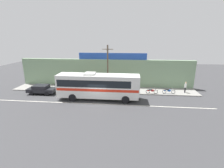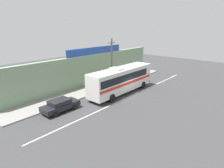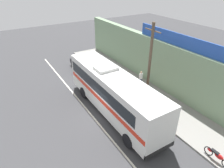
% 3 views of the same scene
% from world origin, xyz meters
% --- Properties ---
extents(ground_plane, '(70.00, 70.00, 0.00)m').
position_xyz_m(ground_plane, '(0.00, 0.00, 0.00)').
color(ground_plane, '#3A3A3D').
extents(sidewalk_slab, '(30.00, 3.60, 0.14)m').
position_xyz_m(sidewalk_slab, '(0.00, 5.20, 0.07)').
color(sidewalk_slab, gray).
rests_on(sidewalk_slab, ground_plane).
extents(storefront_facade, '(30.00, 0.70, 4.80)m').
position_xyz_m(storefront_facade, '(0.00, 7.35, 2.40)').
color(storefront_facade, gray).
rests_on(storefront_facade, ground_plane).
extents(storefront_billboard, '(11.58, 0.12, 1.10)m').
position_xyz_m(storefront_billboard, '(1.27, 7.35, 5.35)').
color(storefront_billboard, '#234CAD').
rests_on(storefront_billboard, storefront_facade).
extents(road_center_stripe, '(30.00, 0.14, 0.01)m').
position_xyz_m(road_center_stripe, '(0.00, -0.80, 0.00)').
color(road_center_stripe, silver).
rests_on(road_center_stripe, ground_plane).
extents(intercity_bus, '(11.31, 2.59, 3.78)m').
position_xyz_m(intercity_bus, '(-0.14, 0.98, 2.06)').
color(intercity_bus, silver).
rests_on(intercity_bus, ground_plane).
extents(parked_car, '(4.21, 1.90, 1.37)m').
position_xyz_m(parked_car, '(-9.25, 2.37, 0.74)').
color(parked_car, black).
rests_on(parked_car, ground_plane).
extents(utility_pole, '(1.60, 0.22, 7.24)m').
position_xyz_m(utility_pole, '(0.93, 3.70, 3.89)').
color(utility_pole, brown).
rests_on(utility_pole, sidewalk_slab).
extents(motorcycle_orange, '(1.83, 0.56, 0.94)m').
position_xyz_m(motorcycle_orange, '(7.68, 3.72, 0.57)').
color(motorcycle_orange, black).
rests_on(motorcycle_orange, sidewalk_slab).
extents(pedestrian_by_curb, '(0.30, 0.48, 1.58)m').
position_xyz_m(pedestrian_by_curb, '(-2.30, 5.69, 1.05)').
color(pedestrian_by_curb, navy).
rests_on(pedestrian_by_curb, sidewalk_slab).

